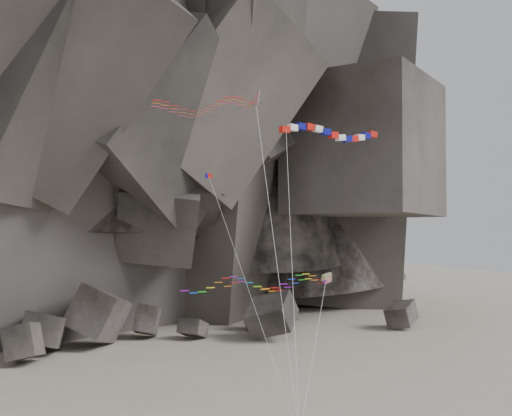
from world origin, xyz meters
name	(u,v)px	position (x,y,z in m)	size (l,w,h in m)	color
headland	(67,66)	(0.00, 70.00, 42.00)	(110.00, 70.00, 84.00)	#4A433D
boulder_field	(101,333)	(-3.19, 32.78, 2.21)	(70.14, 16.79, 9.10)	#47423F
delta_kite	(201,105)	(-3.13, 2.55, 24.27)	(9.20, 9.64, 24.62)	red
banner_kite	(332,134)	(9.96, 4.30, 23.08)	(15.25, 11.62, 22.43)	red
parafoil_kite	(253,283)	(1.88, 3.76, 10.45)	(13.91, 10.45, 9.66)	yellow
pennant_kite	(223,219)	(-1.38, 2.31, 15.60)	(2.23, 10.73, 17.84)	red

